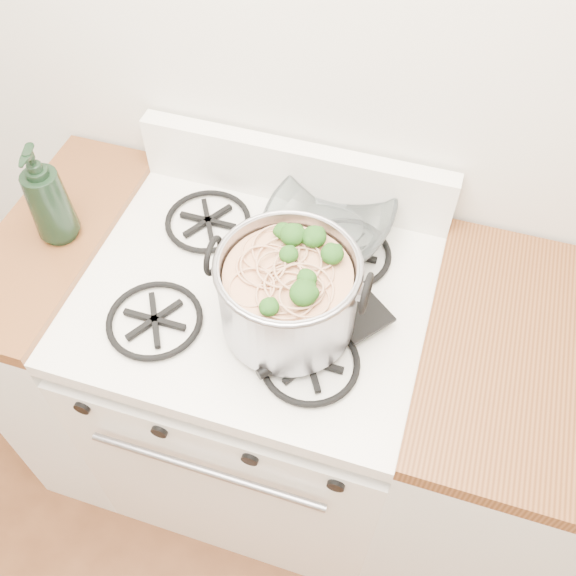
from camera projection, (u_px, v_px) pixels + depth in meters
The scene contains 6 objects.
gas_range at pixel (261, 392), 1.78m from camera, with size 0.76×0.66×0.92m.
counter_left at pixel (96, 340), 1.85m from camera, with size 0.25×0.65×0.92m.
stock_pot at pixel (288, 293), 1.26m from camera, with size 0.32×0.29×0.19m.
spatula at pixel (362, 315), 1.33m from camera, with size 0.29×0.31×0.02m, color black, non-canonical shape.
glass_bowl at pixel (329, 227), 1.47m from camera, with size 0.11×0.11×0.03m, color white.
bottle at pixel (46, 194), 1.39m from camera, with size 0.10×0.10×0.25m, color black.
Camera 1 is at (0.33, 0.47, 2.02)m, focal length 40.00 mm.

